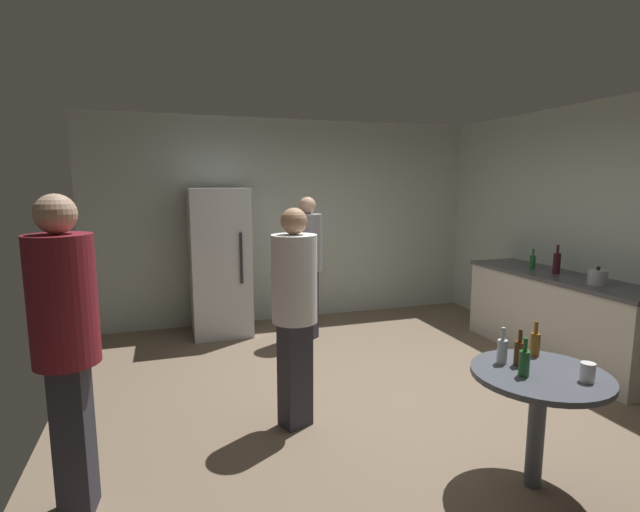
{
  "coord_description": "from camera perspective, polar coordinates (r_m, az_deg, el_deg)",
  "views": [
    {
      "loc": [
        -1.65,
        -3.56,
        1.84
      ],
      "look_at": [
        -0.29,
        0.53,
        1.18
      ],
      "focal_mm": 26.31,
      "sensor_mm": 36.0,
      "label": 1
    }
  ],
  "objects": [
    {
      "name": "wall_side_right",
      "position": [
        5.59,
        31.79,
        2.33
      ],
      "size": [
        0.06,
        5.2,
        2.7
      ],
      "primitive_type": "cube",
      "color": "beige",
      "rests_on": "ground_plane"
    },
    {
      "name": "wall_back",
      "position": [
        6.43,
        -3.41,
        4.28
      ],
      "size": [
        5.32,
        0.06,
        2.7
      ],
      "primitive_type": "cube",
      "color": "beige",
      "rests_on": "ground_plane"
    },
    {
      "name": "beer_bottle_green",
      "position": [
        3.04,
        23.59,
        -11.76
      ],
      "size": [
        0.06,
        0.06,
        0.23
      ],
      "color": "#26662D",
      "rests_on": "foreground_table"
    },
    {
      "name": "beer_bottle_brown",
      "position": [
        3.2,
        23.07,
        -10.72
      ],
      "size": [
        0.06,
        0.06,
        0.23
      ],
      "color": "#593314",
      "rests_on": "foreground_table"
    },
    {
      "name": "kitchen_counter",
      "position": [
        5.64,
        26.93,
        -6.56
      ],
      "size": [
        0.64,
        2.21,
        0.9
      ],
      "color": "beige",
      "rests_on": "ground_plane"
    },
    {
      "name": "person_in_maroon_shirt",
      "position": [
        2.89,
        -28.55,
        -8.17
      ],
      "size": [
        0.38,
        0.38,
        1.8
      ],
      "rotation": [
        0.0,
        0.0,
        -0.11
      ],
      "color": "#2D2D38",
      "rests_on": "ground_plane"
    },
    {
      "name": "wine_bottle_on_counter",
      "position": [
        5.59,
        26.85,
        -0.74
      ],
      "size": [
        0.08,
        0.08,
        0.31
      ],
      "color": "#3F141E",
      "rests_on": "kitchen_counter"
    },
    {
      "name": "beer_bottle_clear",
      "position": [
        3.19,
        21.29,
        -10.64
      ],
      "size": [
        0.06,
        0.06,
        0.23
      ],
      "color": "silver",
      "rests_on": "foreground_table"
    },
    {
      "name": "person_in_white_shirt",
      "position": [
        3.51,
        -3.12,
        -5.54
      ],
      "size": [
        0.44,
        0.44,
        1.68
      ],
      "rotation": [
        0.0,
        0.0,
        -1.21
      ],
      "color": "#2D2D38",
      "rests_on": "ground_plane"
    },
    {
      "name": "beer_bottle_on_counter",
      "position": [
        5.79,
        24.44,
        -0.63
      ],
      "size": [
        0.06,
        0.06,
        0.23
      ],
      "color": "#26662D",
      "rests_on": "kitchen_counter"
    },
    {
      "name": "ground_plane",
      "position": [
        4.36,
        6.12,
        -17.1
      ],
      "size": [
        5.2,
        5.2,
        0.1
      ],
      "primitive_type": "cube",
      "color": "#7A6651"
    },
    {
      "name": "beer_bottle_amber",
      "position": [
        3.41,
        24.69,
        -9.62
      ],
      "size": [
        0.06,
        0.06,
        0.23
      ],
      "color": "#8C5919",
      "rests_on": "foreground_table"
    },
    {
      "name": "kettle",
      "position": [
        5.18,
        30.71,
        -2.23
      ],
      "size": [
        0.24,
        0.17,
        0.18
      ],
      "color": "#B2B2B7",
      "rests_on": "kitchen_counter"
    },
    {
      "name": "foreground_table",
      "position": [
        3.2,
        25.11,
        -14.41
      ],
      "size": [
        0.8,
        0.8,
        0.73
      ],
      "color": "#4C515B",
      "rests_on": "ground_plane"
    },
    {
      "name": "refrigerator",
      "position": [
        5.87,
        -12.07,
        -0.74
      ],
      "size": [
        0.7,
        0.68,
        1.8
      ],
      "color": "silver",
      "rests_on": "ground_plane"
    },
    {
      "name": "plastic_cup_white",
      "position": [
        3.13,
        29.77,
        -12.18
      ],
      "size": [
        0.08,
        0.08,
        0.11
      ],
      "primitive_type": "cylinder",
      "color": "white",
      "rests_on": "foreground_table"
    },
    {
      "name": "person_in_gray_shirt",
      "position": [
        5.52,
        -1.52,
        -0.12
      ],
      "size": [
        0.48,
        0.48,
        1.7
      ],
      "rotation": [
        0.0,
        0.0,
        -0.88
      ],
      "color": "#2D2D38",
      "rests_on": "ground_plane"
    }
  ]
}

